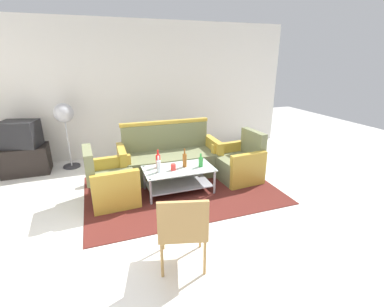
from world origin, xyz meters
TOP-DOWN VIEW (x-y plane):
  - ground_plane at (0.00, 0.00)m, footprint 14.00×14.00m
  - wall_back at (0.00, 3.06)m, footprint 6.52×0.12m
  - rug at (0.07, 0.90)m, footprint 3.02×2.10m
  - couch at (0.05, 1.55)m, footprint 1.81×0.77m
  - armchair_left at (-1.03, 0.91)m, footprint 0.73×0.79m
  - armchair_right at (1.17, 0.98)m, footprint 0.75×0.81m
  - coffee_table at (0.01, 0.85)m, footprint 1.10×0.60m
  - bottle_clear at (-0.31, 0.81)m, footprint 0.07×0.07m
  - bottle_red at (-0.28, 1.00)m, footprint 0.07×0.07m
  - bottle_brown at (0.13, 0.88)m, footprint 0.07×0.07m
  - bottle_green at (0.37, 0.80)m, footprint 0.07×0.07m
  - cup at (-0.08, 0.81)m, footprint 0.08×0.08m
  - tv_stand at (-2.44, 2.55)m, footprint 0.80×0.50m
  - television at (-2.44, 2.55)m, footprint 0.69×0.58m
  - pedestal_fan at (-1.68, 2.60)m, footprint 0.36×0.36m
  - wicker_chair at (-0.45, -0.79)m, footprint 0.59×0.59m

SIDE VIEW (x-z plane):
  - ground_plane at x=0.00m, z-range 0.00..0.00m
  - rug at x=0.07m, z-range 0.00..0.01m
  - tv_stand at x=-2.44m, z-range 0.00..0.52m
  - coffee_table at x=0.01m, z-range 0.07..0.47m
  - armchair_left at x=-1.03m, z-range -0.14..0.71m
  - armchair_right at x=1.17m, z-range -0.14..0.71m
  - couch at x=0.05m, z-range -0.16..0.80m
  - cup at x=-0.08m, z-range 0.41..0.51m
  - bottle_green at x=0.37m, z-range 0.38..0.60m
  - wicker_chair at x=-0.45m, z-range 0.07..0.91m
  - bottle_clear at x=-0.31m, z-range 0.38..0.64m
  - bottle_red at x=-0.28m, z-range 0.37..0.67m
  - bottle_brown at x=0.13m, z-range 0.37..0.68m
  - television at x=-2.44m, z-range 0.52..1.00m
  - pedestal_fan at x=-1.68m, z-range 0.38..1.65m
  - wall_back at x=0.00m, z-range 0.00..2.80m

